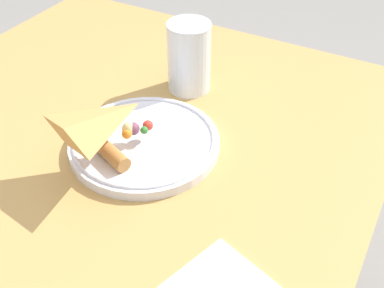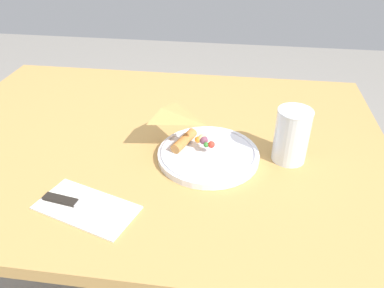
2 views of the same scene
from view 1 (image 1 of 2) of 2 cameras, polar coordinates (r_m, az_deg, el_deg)
dining_table at (r=0.80m, az=-15.15°, el=-10.24°), size 1.18×0.86×0.74m
plate_pizza at (r=0.76m, az=-5.86°, el=0.34°), size 0.24×0.24×0.05m
milk_glass at (r=0.88m, az=-0.36°, el=10.01°), size 0.08×0.08×0.13m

